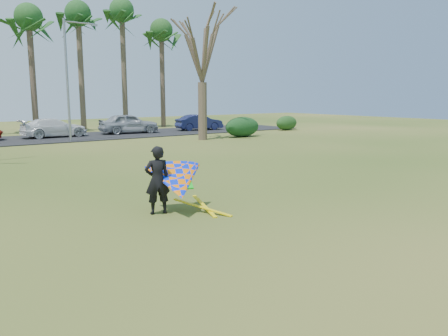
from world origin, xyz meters
TOP-DOWN VIEW (x-y plane):
  - ground at (0.00, 0.00)m, footprint 100.00×100.00m
  - parking_strip at (0.00, 25.00)m, footprint 46.00×7.00m
  - palm_6 at (2.00, 31.00)m, footprint 4.84×4.84m
  - palm_7 at (6.00, 31.00)m, footprint 4.84×4.84m
  - palm_8 at (10.00, 31.00)m, footprint 4.84×4.84m
  - palm_9 at (14.00, 31.00)m, footprint 4.84×4.84m
  - bare_tree_right at (10.00, 18.00)m, footprint 6.27×6.27m
  - streetlight at (2.16, 22.00)m, footprint 2.28×0.18m
  - hedge_near at (13.59, 17.99)m, footprint 3.01×1.36m
  - hedge_far at (20.84, 20.63)m, footprint 2.32×1.09m
  - car_3 at (1.97, 25.63)m, footprint 4.77×2.08m
  - car_4 at (7.77, 25.42)m, footprint 4.88×2.40m
  - car_5 at (14.24, 24.88)m, footprint 4.30×2.03m
  - kite_flyer at (-1.46, 2.22)m, footprint 2.13×2.39m

SIDE VIEW (x-z plane):
  - ground at x=0.00m, z-range 0.00..0.00m
  - parking_strip at x=0.00m, z-range 0.00..0.06m
  - hedge_far at x=20.84m, z-range 0.00..1.29m
  - car_5 at x=14.24m, z-range 0.06..1.42m
  - car_3 at x=1.97m, z-range 0.06..1.43m
  - hedge_near at x=13.59m, z-range 0.00..1.51m
  - kite_flyer at x=-1.46m, z-range -0.15..1.86m
  - car_4 at x=7.77m, z-range 0.06..1.66m
  - streetlight at x=2.16m, z-range 0.46..8.46m
  - bare_tree_right at x=10.00m, z-range 1.96..11.17m
  - palm_6 at x=2.00m, z-range 3.75..14.59m
  - palm_9 at x=14.00m, z-range 3.75..14.59m
  - palm_7 at x=6.00m, z-range 4.08..15.62m
  - palm_8 at x=10.00m, z-range 4.40..16.64m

